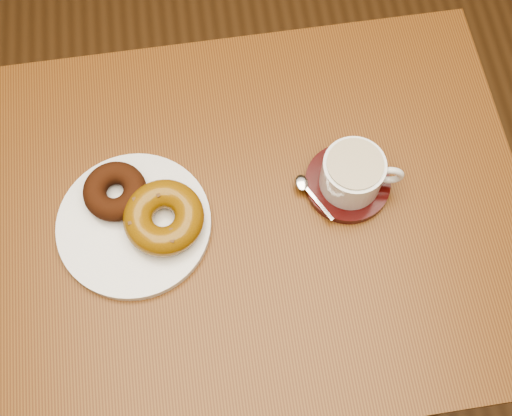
{
  "coord_description": "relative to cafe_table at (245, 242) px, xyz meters",
  "views": [
    {
      "loc": [
        -0.11,
        -0.53,
        1.75
      ],
      "look_at": [
        -0.07,
        -0.16,
        0.85
      ],
      "focal_mm": 45.0,
      "sensor_mm": 36.0,
      "label": 1
    }
  ],
  "objects": [
    {
      "name": "ground",
      "position": [
        0.09,
        0.16,
        -0.7
      ],
      "size": [
        6.0,
        6.0,
        0.0
      ],
      "primitive_type": "plane",
      "color": "#503219",
      "rests_on": "ground"
    },
    {
      "name": "teaspoon",
      "position": [
        0.1,
        0.03,
        0.15
      ],
      "size": [
        0.05,
        0.08,
        0.01
      ],
      "rotation": [
        0.0,
        0.0,
        0.5
      ],
      "color": "silver",
      "rests_on": "saucer"
    },
    {
      "name": "donut_plate",
      "position": [
        -0.17,
        0.0,
        0.14
      ],
      "size": [
        0.31,
        0.31,
        0.01
      ],
      "primitive_type": "cylinder",
      "rotation": [
        0.0,
        0.0,
        -0.38
      ],
      "color": "white",
      "rests_on": "cafe_table"
    },
    {
      "name": "cafe_table",
      "position": [
        0.0,
        0.0,
        0.0
      ],
      "size": [
        0.9,
        0.68,
        0.83
      ],
      "rotation": [
        0.0,
        0.0,
        0.02
      ],
      "color": "brown",
      "rests_on": "ground"
    },
    {
      "name": "saucer",
      "position": [
        0.17,
        0.03,
        0.14
      ],
      "size": [
        0.15,
        0.15,
        0.01
      ],
      "primitive_type": "cylinder",
      "rotation": [
        0.0,
        0.0,
        0.1
      ],
      "color": "#320706",
      "rests_on": "cafe_table"
    },
    {
      "name": "donut_cinnamon",
      "position": [
        -0.19,
        0.05,
        0.16
      ],
      "size": [
        0.1,
        0.1,
        0.04
      ],
      "primitive_type": "torus",
      "rotation": [
        0.0,
        0.0,
        0.07
      ],
      "color": "#38180B",
      "rests_on": "donut_plate"
    },
    {
      "name": "coffee_cup",
      "position": [
        0.17,
        0.03,
        0.18
      ],
      "size": [
        0.12,
        0.09,
        0.07
      ],
      "rotation": [
        0.0,
        0.0,
        -0.21
      ],
      "color": "white",
      "rests_on": "saucer"
    },
    {
      "name": "donut_caramel",
      "position": [
        -0.12,
        -0.0,
        0.17
      ],
      "size": [
        0.16,
        0.16,
        0.04
      ],
      "rotation": [
        0.0,
        0.0,
        0.39
      ],
      "color": "#80550E",
      "rests_on": "donut_plate"
    }
  ]
}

